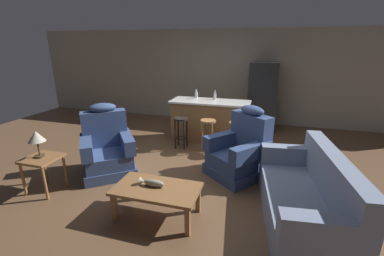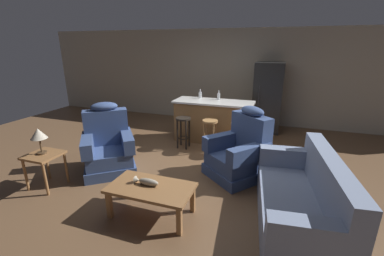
% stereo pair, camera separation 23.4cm
% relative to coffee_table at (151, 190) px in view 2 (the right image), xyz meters
% --- Properties ---
extents(ground_plane, '(12.00, 12.00, 0.00)m').
position_rel_coffee_table_xyz_m(ground_plane, '(0.04, 1.63, -0.36)').
color(ground_plane, brown).
extents(back_wall, '(12.00, 0.05, 2.60)m').
position_rel_coffee_table_xyz_m(back_wall, '(0.04, 4.76, 0.94)').
color(back_wall, '#A89E89').
rests_on(back_wall, ground_plane).
extents(coffee_table, '(1.10, 0.60, 0.42)m').
position_rel_coffee_table_xyz_m(coffee_table, '(0.00, 0.00, 0.00)').
color(coffee_table, olive).
rests_on(coffee_table, ground_plane).
extents(fish_figurine, '(0.34, 0.10, 0.10)m').
position_rel_coffee_table_xyz_m(fish_figurine, '(-0.08, 0.02, 0.10)').
color(fish_figurine, '#4C3823').
rests_on(fish_figurine, coffee_table).
extents(couch, '(1.06, 1.99, 0.94)m').
position_rel_coffee_table_xyz_m(couch, '(1.84, 0.39, -0.02)').
color(couch, '#8493B2').
rests_on(couch, ground_plane).
extents(recliner_near_lamp, '(1.18, 1.18, 1.20)m').
position_rel_coffee_table_xyz_m(recliner_near_lamp, '(-1.34, 0.93, 0.06)').
color(recliner_near_lamp, '#384C7A').
rests_on(recliner_near_lamp, ground_plane).
extents(recliner_near_island, '(1.18, 1.18, 1.20)m').
position_rel_coffee_table_xyz_m(recliner_near_island, '(0.91, 1.47, 0.06)').
color(recliner_near_island, '#384C7A').
rests_on(recliner_near_island, ground_plane).
extents(end_table, '(0.48, 0.48, 0.56)m').
position_rel_coffee_table_xyz_m(end_table, '(-1.90, 0.09, 0.10)').
color(end_table, olive).
rests_on(end_table, ground_plane).
extents(table_lamp, '(0.24, 0.24, 0.41)m').
position_rel_coffee_table_xyz_m(table_lamp, '(-1.93, 0.10, 0.50)').
color(table_lamp, '#4C3823').
rests_on(table_lamp, end_table).
extents(kitchen_island, '(1.80, 0.70, 0.95)m').
position_rel_coffee_table_xyz_m(kitchen_island, '(0.04, 2.98, 0.11)').
color(kitchen_island, olive).
rests_on(kitchen_island, ground_plane).
extents(bar_stool_left, '(0.32, 0.32, 0.68)m').
position_rel_coffee_table_xyz_m(bar_stool_left, '(-0.46, 2.35, 0.11)').
color(bar_stool_left, black).
rests_on(bar_stool_left, ground_plane).
extents(bar_stool_middle, '(0.32, 0.32, 0.68)m').
position_rel_coffee_table_xyz_m(bar_stool_middle, '(0.14, 2.35, 0.11)').
color(bar_stool_middle, '#A87A47').
rests_on(bar_stool_middle, ground_plane).
extents(bar_stool_right, '(0.32, 0.32, 0.68)m').
position_rel_coffee_table_xyz_m(bar_stool_right, '(0.74, 2.35, 0.11)').
color(bar_stool_right, olive).
rests_on(bar_stool_right, ground_plane).
extents(refrigerator, '(0.70, 0.69, 1.76)m').
position_rel_coffee_table_xyz_m(refrigerator, '(1.15, 4.18, 0.52)').
color(refrigerator, black).
rests_on(refrigerator, ground_plane).
extents(bottle_tall_green, '(0.07, 0.07, 0.21)m').
position_rel_coffee_table_xyz_m(bottle_tall_green, '(0.10, 3.18, 0.67)').
color(bottle_tall_green, silver).
rests_on(bottle_tall_green, kitchen_island).
extents(bottle_short_amber, '(0.07, 0.07, 0.21)m').
position_rel_coffee_table_xyz_m(bottle_short_amber, '(-0.35, 3.21, 0.67)').
color(bottle_short_amber, silver).
rests_on(bottle_short_amber, kitchen_island).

